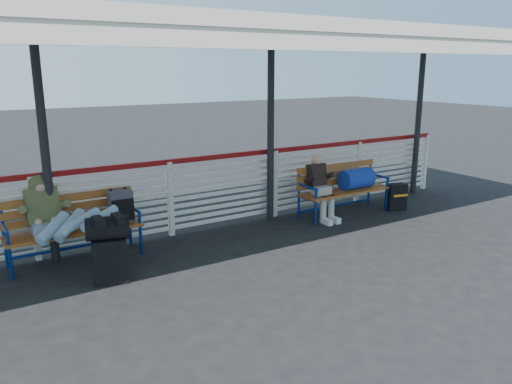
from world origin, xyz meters
TOP-DOWN VIEW (x-y plane):
  - ground at (0.00, 0.00)m, footprint 60.00×60.00m
  - fence at (0.00, 1.90)m, footprint 12.08×0.08m
  - canopy at (-0.00, 0.87)m, footprint 12.60×3.60m
  - luggage_stack at (-1.35, 0.62)m, footprint 0.58×0.42m
  - bench_left at (-1.35, 1.63)m, footprint 1.80×0.56m
  - bench_right at (3.26, 1.32)m, footprint 1.80×0.56m
  - traveler_man at (-1.70, 1.27)m, footprint 0.93×1.56m
  - companion_person at (2.57, 1.31)m, footprint 0.32×0.66m
  - suitcase_side at (4.17, 1.02)m, footprint 0.40×0.30m

SIDE VIEW (x-z plane):
  - ground at x=0.00m, z-range 0.00..0.00m
  - suitcase_side at x=4.17m, z-range 0.00..0.51m
  - luggage_stack at x=-1.35m, z-range 0.04..0.90m
  - bench_left at x=-1.35m, z-range 0.13..1.06m
  - companion_person at x=2.57m, z-range 0.02..1.17m
  - bench_right at x=3.26m, z-range 0.15..1.07m
  - fence at x=0.00m, z-range 0.04..1.28m
  - traveler_man at x=-1.70m, z-range 0.33..1.10m
  - canopy at x=0.00m, z-range 1.46..4.62m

